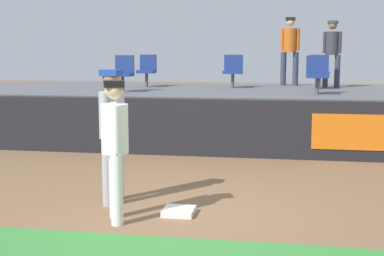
% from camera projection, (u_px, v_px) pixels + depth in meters
% --- Properties ---
extents(ground_plane, '(60.00, 60.00, 0.00)m').
position_uv_depth(ground_plane, '(173.00, 214.00, 7.25)').
color(ground_plane, brown).
extents(first_base, '(0.40, 0.40, 0.08)m').
position_uv_depth(first_base, '(179.00, 211.00, 7.21)').
color(first_base, white).
rests_on(first_base, ground_plane).
extents(player_fielder_home, '(0.43, 0.57, 1.76)m').
position_uv_depth(player_fielder_home, '(115.00, 141.00, 6.81)').
color(player_fielder_home, white).
rests_on(player_fielder_home, ground_plane).
extents(player_runner_visitor, '(0.39, 0.52, 1.86)m').
position_uv_depth(player_runner_visitor, '(112.00, 126.00, 7.64)').
color(player_runner_visitor, '#9EA3AD').
rests_on(player_runner_visitor, ground_plane).
extents(field_wall, '(18.00, 0.26, 1.15)m').
position_uv_depth(field_wall, '(215.00, 128.00, 11.12)').
color(field_wall, black).
rests_on(field_wall, ground_plane).
extents(bleacher_platform, '(18.00, 4.80, 1.17)m').
position_uv_depth(bleacher_platform, '(228.00, 113.00, 13.63)').
color(bleacher_platform, '#59595E').
rests_on(bleacher_platform, ground_plane).
extents(seat_back_center, '(0.48, 0.44, 0.84)m').
position_uv_depth(seat_back_center, '(233.00, 69.00, 14.13)').
color(seat_back_center, '#4C4C51').
rests_on(seat_back_center, bleacher_platform).
extents(seat_front_right, '(0.47, 0.44, 0.84)m').
position_uv_depth(seat_front_right, '(317.00, 73.00, 12.03)').
color(seat_front_right, '#4C4C51').
rests_on(seat_front_right, bleacher_platform).
extents(seat_front_left, '(0.45, 0.44, 0.84)m').
position_uv_depth(seat_front_left, '(123.00, 71.00, 12.77)').
color(seat_front_left, '#4C4C51').
rests_on(seat_front_left, bleacher_platform).
extents(seat_back_left, '(0.45, 0.44, 0.84)m').
position_uv_depth(seat_back_left, '(147.00, 69.00, 14.51)').
color(seat_back_left, '#4C4C51').
rests_on(seat_back_left, bleacher_platform).
extents(seat_back_right, '(0.47, 0.44, 0.84)m').
position_uv_depth(seat_back_right, '(319.00, 70.00, 13.76)').
color(seat_back_right, '#4C4C51').
rests_on(seat_back_right, bleacher_platform).
extents(spectator_hooded, '(0.46, 0.40, 1.70)m').
position_uv_depth(spectator_hooded, '(332.00, 49.00, 14.16)').
color(spectator_hooded, '#33384C').
rests_on(spectator_hooded, bleacher_platform).
extents(spectator_capped, '(0.51, 0.37, 1.83)m').
position_uv_depth(spectator_capped, '(290.00, 46.00, 14.97)').
color(spectator_capped, '#33384C').
rests_on(spectator_capped, bleacher_platform).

